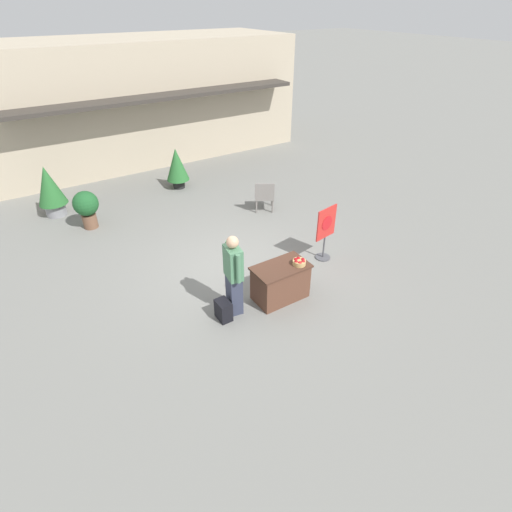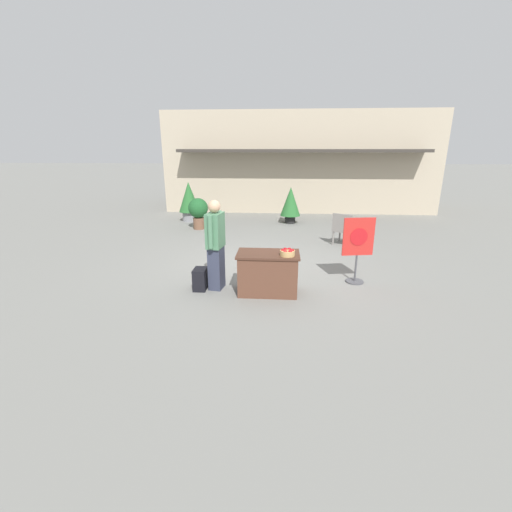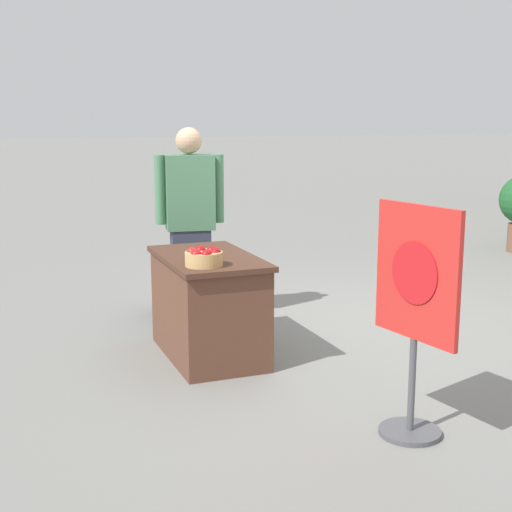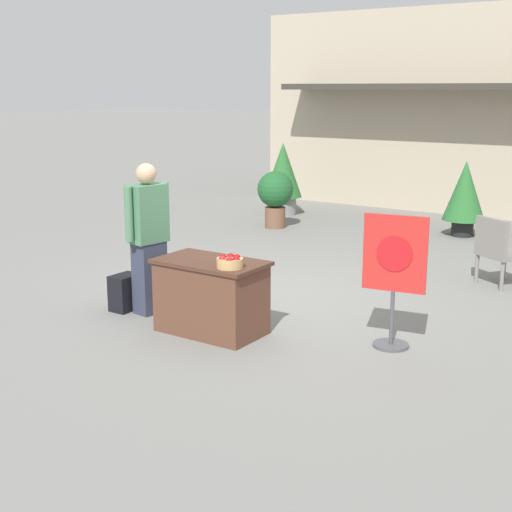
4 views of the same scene
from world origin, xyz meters
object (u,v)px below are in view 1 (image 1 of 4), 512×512
(patio_chair, at_px, (264,195))
(display_table, at_px, (280,282))
(backpack, at_px, (223,310))
(potted_plant_near_left, at_px, (86,206))
(poster_board, at_px, (326,231))
(apple_basket, at_px, (299,262))
(potted_plant_far_right, at_px, (50,189))
(potted_plant_near_right, at_px, (177,166))
(person_visitor, at_px, (234,275))

(patio_chair, bearing_deg, display_table, -177.35)
(backpack, distance_m, potted_plant_near_left, 5.38)
(display_table, xyz_separation_m, poster_board, (1.76, 0.66, 0.35))
(apple_basket, relative_size, potted_plant_far_right, 0.18)
(backpack, distance_m, potted_plant_near_right, 6.71)
(person_visitor, xyz_separation_m, backpack, (-0.31, -0.09, -0.67))
(potted_plant_near_right, bearing_deg, patio_chair, -63.97)
(poster_board, xyz_separation_m, potted_plant_near_left, (-4.33, 4.61, -0.11))
(apple_basket, height_order, backpack, apple_basket)
(potted_plant_near_right, bearing_deg, poster_board, -78.29)
(backpack, xyz_separation_m, potted_plant_far_right, (-1.91, 6.52, 0.60))
(person_visitor, distance_m, potted_plant_near_right, 6.52)
(apple_basket, xyz_separation_m, patio_chair, (1.63, 3.68, -0.35))
(display_table, distance_m, person_visitor, 1.13)
(potted_plant_far_right, bearing_deg, apple_basket, -61.97)
(poster_board, relative_size, patio_chair, 1.48)
(potted_plant_near_right, bearing_deg, display_table, -94.86)
(poster_board, height_order, potted_plant_far_right, potted_plant_far_right)
(backpack, xyz_separation_m, poster_board, (3.07, 0.60, 0.54))
(poster_board, xyz_separation_m, potted_plant_near_right, (-1.21, 5.82, 0.01))
(poster_board, bearing_deg, patio_chair, 165.87)
(person_visitor, relative_size, poster_board, 1.29)
(display_table, distance_m, patio_chair, 4.06)
(potted_plant_near_left, xyz_separation_m, potted_plant_far_right, (-0.65, 1.30, 0.17))
(patio_chair, bearing_deg, potted_plant_far_right, 91.68)
(patio_chair, bearing_deg, backpack, 168.49)
(patio_chair, xyz_separation_m, potted_plant_near_right, (-1.43, 2.93, 0.25))
(backpack, relative_size, potted_plant_near_left, 0.40)
(apple_basket, bearing_deg, potted_plant_near_left, 118.37)
(poster_board, relative_size, potted_plant_far_right, 0.92)
(patio_chair, relative_size, potted_plant_near_right, 0.69)
(patio_chair, bearing_deg, person_visitor, 170.50)
(poster_board, height_order, patio_chair, poster_board)
(display_table, relative_size, potted_plant_near_right, 0.88)
(apple_basket, bearing_deg, potted_plant_far_right, 118.03)
(potted_plant_near_left, bearing_deg, poster_board, -46.81)
(apple_basket, height_order, person_visitor, person_visitor)
(person_visitor, height_order, backpack, person_visitor)
(backpack, height_order, patio_chair, patio_chair)
(display_table, bearing_deg, poster_board, 20.63)
(display_table, distance_m, apple_basket, 0.59)
(backpack, bearing_deg, apple_basket, -6.77)
(poster_board, bearing_deg, potted_plant_near_right, -177.93)
(poster_board, xyz_separation_m, patio_chair, (0.23, 2.88, -0.25))
(potted_plant_near_left, bearing_deg, potted_plant_far_right, 116.57)
(apple_basket, height_order, poster_board, poster_board)
(display_table, height_order, patio_chair, patio_chair)
(apple_basket, relative_size, person_visitor, 0.15)
(apple_basket, distance_m, potted_plant_near_right, 6.62)
(apple_basket, xyz_separation_m, person_visitor, (-1.35, 0.29, 0.04))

